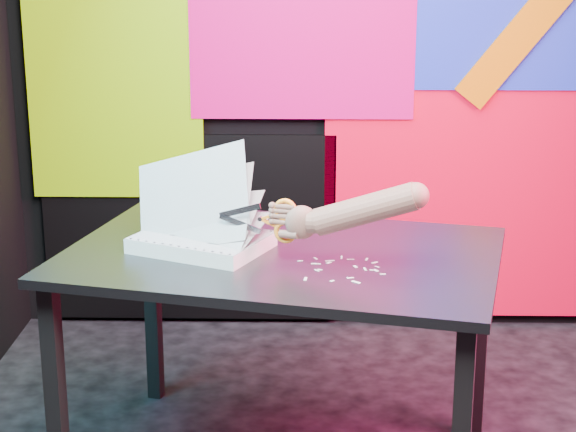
{
  "coord_description": "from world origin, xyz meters",
  "views": [
    {
      "loc": [
        -0.23,
        -2.62,
        1.67
      ],
      "look_at": [
        -0.28,
        0.2,
        0.87
      ],
      "focal_mm": 60.0,
      "sensor_mm": 36.0,
      "label": 1
    }
  ],
  "objects": [
    {
      "name": "room",
      "position": [
        0.0,
        0.0,
        1.35
      ],
      "size": [
        3.01,
        3.01,
        2.71
      ],
      "color": "black",
      "rests_on": "ground"
    },
    {
      "name": "hand_forearm",
      "position": [
        -0.09,
        0.05,
        0.93
      ],
      "size": [
        0.45,
        0.17,
        0.2
      ],
      "rotation": [
        0.0,
        0.0,
        -0.28
      ],
      "color": "brown",
      "rests_on": "work_table"
    },
    {
      "name": "scissors",
      "position": [
        -0.31,
        0.12,
        0.88
      ],
      "size": [
        0.24,
        0.08,
        0.14
      ],
      "rotation": [
        0.0,
        0.0,
        -0.28
      ],
      "color": "silver",
      "rests_on": "printout_stack"
    },
    {
      "name": "printout_stack",
      "position": [
        -0.56,
        0.23,
        0.78
      ],
      "size": [
        0.47,
        0.42,
        0.36
      ],
      "rotation": [
        0.0,
        0.0,
        -0.44
      ],
      "color": "beige",
      "rests_on": "work_table"
    },
    {
      "name": "work_table",
      "position": [
        -0.3,
        0.22,
        0.67
      ],
      "size": [
        1.49,
        1.17,
        0.75
      ],
      "rotation": [
        0.0,
        0.0,
        -0.24
      ],
      "color": "black",
      "rests_on": "ground"
    },
    {
      "name": "backdrop",
      "position": [
        0.06,
        1.46,
        0.96
      ],
      "size": [
        2.88,
        0.05,
        2.08
      ],
      "color": "#F10228",
      "rests_on": "ground"
    },
    {
      "name": "paper_clippings",
      "position": [
        -0.12,
        0.06,
        0.75
      ],
      "size": [
        0.26,
        0.25,
        0.0
      ],
      "color": "silver",
      "rests_on": "work_table"
    }
  ]
}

